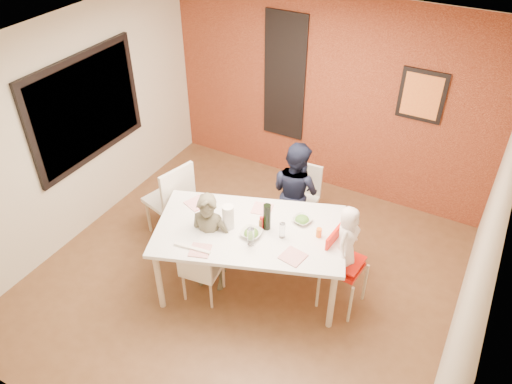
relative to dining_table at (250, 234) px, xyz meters
The scene contains 35 objects.
ground 0.76m from the dining_table, 162.71° to the left, with size 4.50×4.50×0.00m, color brown.
ceiling 1.95m from the dining_table, 162.71° to the left, with size 4.50×4.50×0.02m, color white.
wall_back 2.37m from the dining_table, 92.88° to the left, with size 4.50×0.02×2.70m, color beige.
wall_front 2.30m from the dining_table, 92.97° to the right, with size 4.50×0.02×2.70m, color beige.
wall_left 2.44m from the dining_table, behind, with size 0.02×4.50×2.70m, color beige.
wall_right 2.22m from the dining_table, ahead, with size 0.02×4.50×2.70m, color beige.
brick_accent_wall 2.35m from the dining_table, 92.90° to the left, with size 4.50×0.02×2.70m, color maroon.
picture_window_frame 2.48m from the dining_table, behind, with size 0.05×1.70×1.30m, color black.
picture_window_pane 2.46m from the dining_table, behind, with size 0.02×1.55×1.15m, color black.
glassblock_strip 2.48m from the dining_table, 107.62° to the left, with size 0.55×0.03×1.70m, color silver.
glassblock_surround 2.47m from the dining_table, 107.66° to the left, with size 0.60×0.03×1.76m, color black.
art_print_frame 2.65m from the dining_table, 64.21° to the left, with size 0.54×0.03×0.64m, color black.
art_print_canvas 2.64m from the dining_table, 64.06° to the left, with size 0.44×0.01×0.54m, color orange.
dining_table is the anchor object (origin of this frame).
chair_near 0.64m from the dining_table, 130.26° to the right, with size 0.44×0.44×0.85m.
chair_far 1.28m from the dining_table, 87.54° to the left, with size 0.42×0.42×0.88m.
chair_left 1.30m from the dining_table, 166.17° to the left, with size 0.59×0.59×1.05m.
high_chair 0.99m from the dining_table, 13.58° to the left, with size 0.44×0.44×0.96m.
child_near 0.46m from the dining_table, 151.68° to the right, with size 0.45×0.30×1.24m, color #504D39.
child_far 1.02m from the dining_table, 86.77° to the left, with size 0.65×0.51×1.35m, color black.
toddler 1.02m from the dining_table, 13.01° to the left, with size 0.36×0.23×0.74m, color silver.
plate_near_left 0.60m from the dining_table, 118.21° to the right, with size 0.20×0.20×0.01m, color white.
plate_far_mid 0.37m from the dining_table, 97.72° to the left, with size 0.21×0.21×0.01m, color white.
plate_near_right 0.60m from the dining_table, 16.05° to the right, with size 0.22×0.22×0.01m, color white.
plate_far_left 0.75m from the dining_table, behind, with size 0.22×0.22×0.01m, color white.
salad_bowl_a 0.14m from the dining_table, 55.27° to the right, with size 0.22×0.22×0.05m, color white.
salad_bowl_b 0.57m from the dining_table, 40.89° to the left, with size 0.20×0.20×0.05m, color silver.
wine_bottle 0.29m from the dining_table, 33.53° to the left, with size 0.08×0.08×0.31m, color black.
wine_glass_a 0.29m from the dining_table, 59.82° to the right, with size 0.07×0.07×0.20m, color white.
wine_glass_b 0.38m from the dining_table, ahead, with size 0.06×0.06×0.18m, color white.
paper_towel_roll 0.31m from the dining_table, 159.23° to the right, with size 0.12×0.12×0.28m, color white.
condiment_red 0.19m from the dining_table, 34.61° to the left, with size 0.04×0.04×0.15m, color red.
condiment_green 0.21m from the dining_table, 37.75° to the left, with size 0.03×0.03×0.13m, color #2C6B23.
condiment_brown 0.17m from the dining_table, 23.40° to the left, with size 0.03×0.03×0.13m, color brown.
sippy_cup 0.72m from the dining_table, 19.38° to the left, with size 0.06×0.06×0.10m, color orange.
Camera 1 is at (2.06, -3.49, 4.26)m, focal length 35.00 mm.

